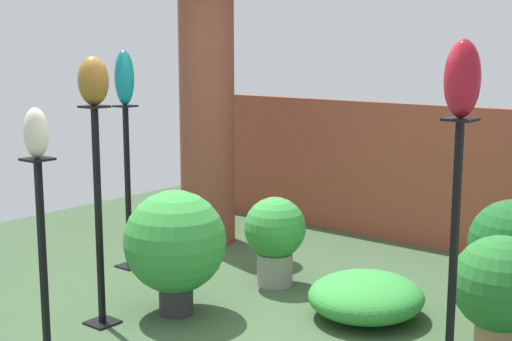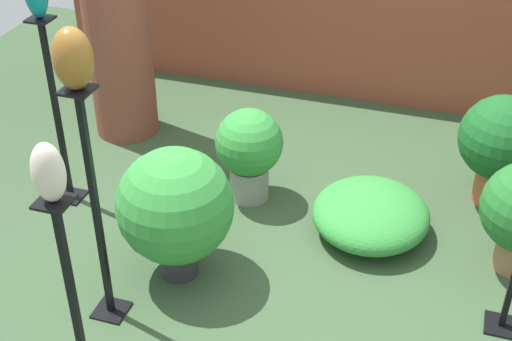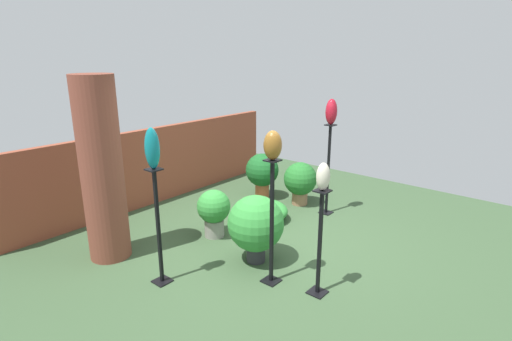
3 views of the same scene
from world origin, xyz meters
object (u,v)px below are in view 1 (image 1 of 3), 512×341
potted_plant_mid_right (175,243)px  art_vase_teal (124,78)px  potted_plant_near_pillar (275,234)px  pedestal_teal (128,193)px  art_vase_ruby (462,79)px  pedestal_ruby (453,268)px  brick_pillar (207,120)px  pedestal_ivory (43,267)px  potted_plant_front_right (512,247)px  potted_plant_front_left (500,288)px  art_vase_ivory (36,133)px  pedestal_bronze (99,225)px  art_vase_bronze (93,81)px

potted_plant_mid_right → art_vase_teal: bearing=154.5°
art_vase_teal → potted_plant_near_pillar: art_vase_teal is taller
pedestal_teal → art_vase_teal: (0.00, 0.00, 1.01)m
art_vase_ruby → pedestal_ruby: bearing=-90.0°
brick_pillar → pedestal_ivory: 2.92m
brick_pillar → potted_plant_front_right: (3.09, -0.15, -0.70)m
brick_pillar → pedestal_ivory: (1.07, -2.64, -0.64)m
potted_plant_mid_right → potted_plant_near_pillar: size_ratio=1.25×
potted_plant_front_left → art_vase_ivory: bearing=-141.5°
pedestal_teal → art_vase_ivory: size_ratio=4.72×
brick_pillar → pedestal_bronze: bearing=-66.4°
pedestal_bronze → pedestal_ivory: bearing=-74.5°
art_vase_ivory → potted_plant_front_left: 2.99m
pedestal_ivory → potted_plant_front_right: bearing=51.0°
pedestal_bronze → potted_plant_front_left: (2.37, 1.20, -0.26)m
brick_pillar → art_vase_bronze: brick_pillar is taller
potted_plant_near_pillar → brick_pillar: bearing=154.3°
art_vase_bronze → potted_plant_front_left: 2.94m
pedestal_ivory → potted_plant_mid_right: (0.11, 1.03, -0.05)m
pedestal_ruby → art_vase_teal: (-3.18, 0.40, 0.95)m
brick_pillar → art_vase_teal: brick_pillar is taller
brick_pillar → potted_plant_front_left: brick_pillar is taller
potted_plant_front_left → art_vase_bronze: bearing=-153.2°
pedestal_ivory → art_vase_teal: art_vase_teal is taller
brick_pillar → pedestal_bronze: size_ratio=1.58×
pedestal_ruby → pedestal_teal: bearing=172.8°
art_vase_bronze → pedestal_ivory: bearing=-74.5°
potted_plant_front_left → potted_plant_front_right: 0.76m
art_vase_ivory → pedestal_teal: bearing=123.0°
pedestal_teal → art_vase_ruby: bearing=-7.2°
brick_pillar → potted_plant_near_pillar: size_ratio=3.33×
pedestal_ivory → potted_plant_mid_right: bearing=84.0°
art_vase_ivory → potted_plant_near_pillar: (0.28, 2.00, -0.99)m
potted_plant_front_left → potted_plant_mid_right: 2.23m
art_vase_ruby → art_vase_ivory: art_vase_ruby is taller
pedestal_ruby → art_vase_ivory: 2.55m
potted_plant_front_left → potted_plant_mid_right: size_ratio=0.86×
brick_pillar → art_vase_ruby: brick_pillar is taller
pedestal_bronze → pedestal_ruby: pedestal_ruby is taller
pedestal_bronze → pedestal_ruby: (2.31, 0.60, 0.01)m
art_vase_bronze → potted_plant_front_right: 3.15m
art_vase_ivory → pedestal_bronze: bearing=105.5°
pedestal_ivory → art_vase_bronze: bearing=105.5°
brick_pillar → potted_plant_mid_right: 2.11m
pedestal_teal → art_vase_teal: 1.01m
art_vase_ivory → potted_plant_front_right: 3.34m
pedestal_ruby → art_vase_teal: bearing=172.8°
potted_plant_mid_right → potted_plant_near_pillar: potted_plant_mid_right is taller
potted_plant_mid_right → potted_plant_front_right: 2.41m
brick_pillar → potted_plant_front_right: 3.17m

